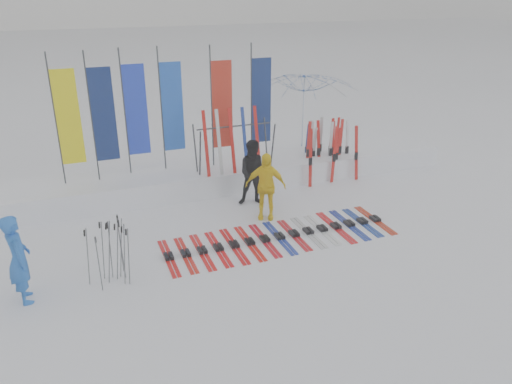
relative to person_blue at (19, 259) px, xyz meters
name	(u,v)px	position (x,y,z in m)	size (l,w,h in m)	color
ground	(276,269)	(4.55, -0.66, -0.83)	(120.00, 120.00, 0.00)	white
snow_bank	(210,177)	(4.55, 3.94, -0.53)	(14.00, 1.60, 0.60)	white
person_blue	(19,259)	(0.00, 0.00, 0.00)	(0.60, 0.40, 1.66)	blue
person_black	(254,173)	(5.29, 2.45, 0.01)	(0.82, 0.64, 1.68)	black
person_yellow	(265,186)	(5.24, 1.60, -0.01)	(0.95, 0.40, 1.63)	yellow
tent_canopy	(305,116)	(8.01, 5.17, 0.57)	(3.06, 3.12, 2.81)	white
ski_row	(280,237)	(5.15, 0.52, -0.79)	(5.13, 1.68, 0.07)	red
pole_cluster	(113,252)	(1.57, 0.08, -0.23)	(0.79, 0.64, 1.24)	#595B60
feather_flags	(162,109)	(3.41, 4.11, 1.42)	(5.56, 0.26, 3.20)	#383A3F
ski_rack	(234,141)	(5.13, 3.54, 0.55)	(2.04, 0.80, 1.23)	#383A3F
upright_skis	(326,150)	(7.91, 3.57, -0.02)	(1.60, 1.18, 1.70)	red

